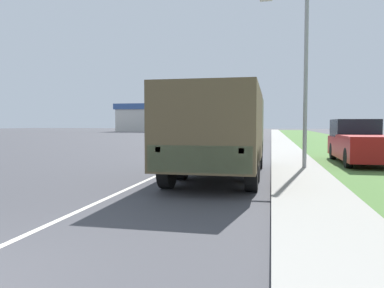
# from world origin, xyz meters

# --- Properties ---
(ground_plane) EXTENTS (180.00, 180.00, 0.00)m
(ground_plane) POSITION_xyz_m (0.00, 40.00, 0.00)
(ground_plane) COLOR #424247
(lane_centre_stripe) EXTENTS (0.12, 120.00, 0.00)m
(lane_centre_stripe) POSITION_xyz_m (0.00, 40.00, 0.00)
(lane_centre_stripe) COLOR silver
(lane_centre_stripe) RESTS_ON ground
(sidewalk_right) EXTENTS (1.80, 120.00, 0.12)m
(sidewalk_right) POSITION_xyz_m (4.50, 40.00, 0.06)
(sidewalk_right) COLOR #9E9B93
(sidewalk_right) RESTS_ON ground
(grass_strip_right) EXTENTS (7.00, 120.00, 0.02)m
(grass_strip_right) POSITION_xyz_m (8.90, 40.00, 0.01)
(grass_strip_right) COLOR #4C7538
(grass_strip_right) RESTS_ON ground
(military_truck) EXTENTS (2.46, 7.29, 2.64)m
(military_truck) POSITION_xyz_m (2.04, 8.84, 1.53)
(military_truck) COLOR #545B3D
(military_truck) RESTS_ON ground
(car_nearest_ahead) EXTENTS (1.87, 4.19, 1.37)m
(car_nearest_ahead) POSITION_xyz_m (-1.84, 20.53, 0.63)
(car_nearest_ahead) COLOR maroon
(car_nearest_ahead) RESTS_ON ground
(car_second_ahead) EXTENTS (1.77, 4.25, 1.54)m
(car_second_ahead) POSITION_xyz_m (1.63, 33.29, 0.69)
(car_second_ahead) COLOR black
(car_second_ahead) RESTS_ON ground
(car_third_ahead) EXTENTS (1.80, 4.30, 1.45)m
(car_third_ahead) POSITION_xyz_m (-2.15, 47.67, 0.66)
(car_third_ahead) COLOR #B7BABF
(car_third_ahead) RESTS_ON ground
(pickup_truck) EXTENTS (1.94, 5.30, 1.85)m
(pickup_truck) POSITION_xyz_m (7.26, 14.12, 0.88)
(pickup_truck) COLOR maroon
(pickup_truck) RESTS_ON grass_strip_right
(lamp_post) EXTENTS (1.69, 0.24, 6.19)m
(lamp_post) POSITION_xyz_m (4.52, 11.08, 3.86)
(lamp_post) COLOR gray
(lamp_post) RESTS_ON sidewalk_right
(building_distant) EXTENTS (18.21, 12.62, 5.82)m
(building_distant) POSITION_xyz_m (-19.19, 75.63, 2.95)
(building_distant) COLOR beige
(building_distant) RESTS_ON ground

